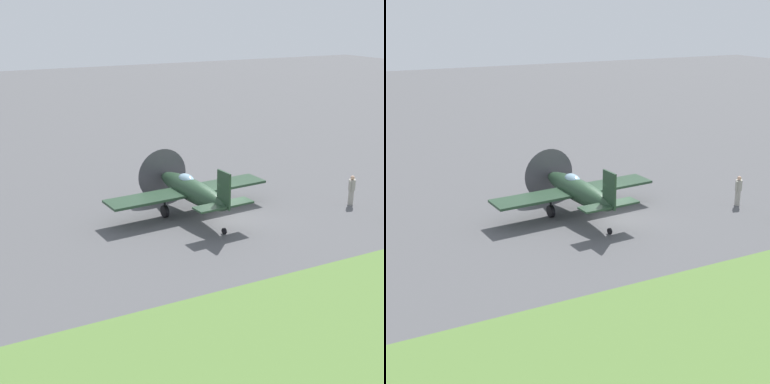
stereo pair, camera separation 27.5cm
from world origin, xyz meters
TOP-DOWN VIEW (x-y plane):
  - ground_plane at (0.00, 0.00)m, footprint 160.00×160.00m
  - airplane_lead at (-1.31, 1.64)m, footprint 9.43×7.46m
  - ground_crew_chief at (7.52, -1.16)m, footprint 0.59×0.38m

SIDE VIEW (x-z plane):
  - ground_plane at x=0.00m, z-range 0.00..0.00m
  - ground_crew_chief at x=7.52m, z-range 0.05..1.78m
  - airplane_lead at x=-1.31m, z-range -0.27..3.08m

